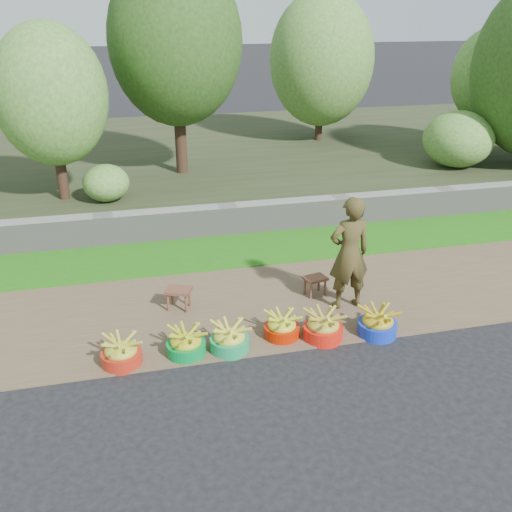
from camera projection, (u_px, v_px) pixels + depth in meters
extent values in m
plane|color=black|center=(292.00, 352.00, 7.01)|extent=(120.00, 120.00, 0.00)
cube|color=brown|center=(266.00, 304.00, 8.11)|extent=(80.00, 2.50, 0.02)
cube|color=#246D12|center=(237.00, 250.00, 9.89)|extent=(80.00, 1.50, 0.04)
cube|color=gray|center=(228.00, 220.00, 10.54)|extent=(80.00, 0.35, 0.55)
cube|color=#2E361E|center=(192.00, 158.00, 14.91)|extent=(80.00, 10.00, 0.50)
cylinder|color=#312015|center=(60.00, 165.00, 10.71)|extent=(0.20, 0.20, 1.33)
ellipsoid|color=#598B38|center=(51.00, 95.00, 10.20)|extent=(2.03, 2.03, 2.53)
cylinder|color=#312015|center=(180.00, 129.00, 12.32)|extent=(0.25, 0.25, 1.92)
ellipsoid|color=#2C501A|center=(175.00, 41.00, 11.60)|extent=(2.74, 2.74, 3.43)
cylinder|color=#312015|center=(483.00, 124.00, 14.61)|extent=(0.19, 0.19, 1.24)
ellipsoid|color=#598B38|center=(491.00, 76.00, 14.13)|extent=(1.90, 1.90, 2.37)
cylinder|color=#312015|center=(319.00, 116.00, 15.51)|extent=(0.19, 0.19, 1.29)
ellipsoid|color=#598B38|center=(322.00, 59.00, 14.92)|extent=(2.74, 2.74, 3.42)
ellipsoid|color=#598B38|center=(106.00, 183.00, 10.72)|extent=(0.87, 0.87, 0.69)
ellipsoid|color=#598B38|center=(458.00, 139.00, 12.91)|extent=(1.58, 1.58, 1.26)
cylinder|color=#AE2513|center=(122.00, 358.00, 6.73)|extent=(0.48, 0.48, 0.17)
ellipsoid|color=#ABAB2D|center=(121.00, 348.00, 6.68)|extent=(0.43, 0.43, 0.28)
cylinder|color=#038133|center=(186.00, 349.00, 6.92)|extent=(0.48, 0.48, 0.17)
ellipsoid|color=#A9A91A|center=(186.00, 339.00, 6.86)|extent=(0.42, 0.42, 0.27)
cylinder|color=#198F52|center=(230.00, 344.00, 7.01)|extent=(0.49, 0.49, 0.18)
ellipsoid|color=gold|center=(229.00, 334.00, 6.96)|extent=(0.43, 0.43, 0.28)
cylinder|color=#AD1B02|center=(282.00, 332.00, 7.29)|extent=(0.46, 0.46, 0.17)
ellipsoid|color=gold|center=(282.00, 323.00, 7.24)|extent=(0.40, 0.40, 0.26)
cylinder|color=red|center=(323.00, 332.00, 7.25)|extent=(0.51, 0.51, 0.18)
ellipsoid|color=#A7962C|center=(323.00, 323.00, 7.20)|extent=(0.45, 0.45, 0.29)
cylinder|color=#1330B9|center=(377.00, 328.00, 7.34)|extent=(0.50, 0.50, 0.18)
ellipsoid|color=#AC9017|center=(378.00, 319.00, 7.29)|extent=(0.44, 0.44, 0.29)
cube|color=brown|center=(178.00, 290.00, 7.86)|extent=(0.42, 0.37, 0.04)
cylinder|color=brown|center=(168.00, 302.00, 7.86)|extent=(0.04, 0.04, 0.26)
cylinder|color=brown|center=(186.00, 304.00, 7.82)|extent=(0.04, 0.04, 0.26)
cylinder|color=brown|center=(172.00, 296.00, 8.03)|extent=(0.04, 0.04, 0.26)
cylinder|color=brown|center=(190.00, 298.00, 7.99)|extent=(0.04, 0.04, 0.26)
cube|color=brown|center=(315.00, 278.00, 8.26)|extent=(0.36, 0.31, 0.04)
cylinder|color=brown|center=(311.00, 291.00, 8.20)|extent=(0.03, 0.03, 0.24)
cylinder|color=brown|center=(325.00, 287.00, 8.30)|extent=(0.03, 0.03, 0.24)
cylinder|color=brown|center=(305.00, 286.00, 8.33)|extent=(0.03, 0.03, 0.24)
cylinder|color=brown|center=(319.00, 283.00, 8.43)|extent=(0.03, 0.03, 0.24)
imported|color=black|center=(349.00, 253.00, 7.73)|extent=(0.61, 0.41, 1.61)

